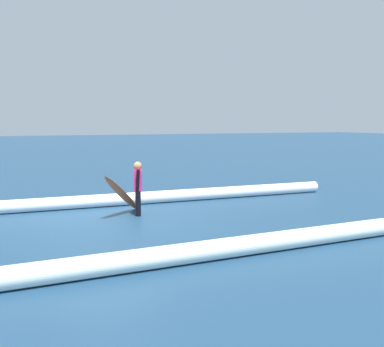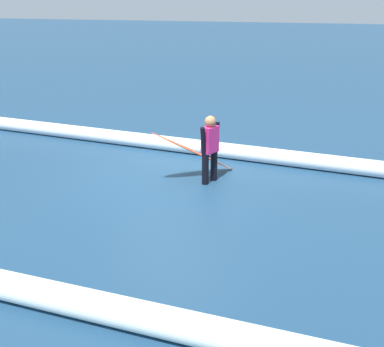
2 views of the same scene
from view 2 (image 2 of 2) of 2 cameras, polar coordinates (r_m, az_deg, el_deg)
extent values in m
plane|color=navy|center=(9.39, -3.10, -0.54)|extent=(149.86, 149.86, 0.00)
cylinder|color=black|center=(8.95, 1.71, 0.59)|extent=(0.14, 0.14, 0.64)
cylinder|color=black|center=(9.16, 2.81, 1.05)|extent=(0.14, 0.14, 0.64)
cube|color=#D82672|center=(8.87, 2.32, 4.36)|extent=(0.30, 0.39, 0.52)
sphere|color=#A9744C|center=(8.77, 2.35, 6.65)|extent=(0.22, 0.22, 0.22)
cylinder|color=black|center=(8.71, 1.44, 4.05)|extent=(0.09, 0.19, 0.61)
cylinder|color=black|center=(9.03, 3.17, 4.65)|extent=(0.09, 0.16, 0.61)
ellipsoid|color=#E55926|center=(9.22, 0.30, 2.76)|extent=(1.49, 1.66, 1.15)
ellipsoid|color=red|center=(9.22, 0.30, 2.78)|extent=(1.10, 1.25, 0.93)
cylinder|color=white|center=(10.95, -1.57, 3.66)|extent=(16.34, 0.77, 0.36)
cylinder|color=white|center=(4.96, 6.95, -20.36)|extent=(22.49, 1.05, 0.36)
camera|label=1|loc=(7.81, -95.67, -10.41)|focal=46.04mm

